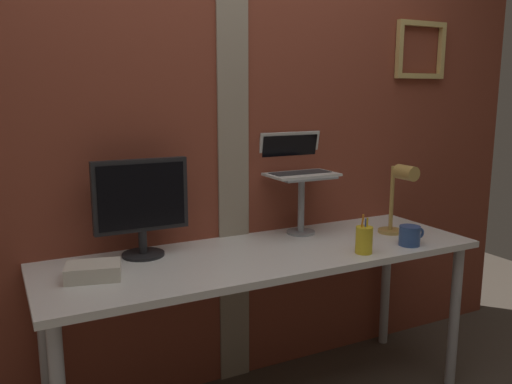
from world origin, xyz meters
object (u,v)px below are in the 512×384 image
Objects in this scene: laptop at (295,163)px; desk_lamp at (400,192)px; pen_cup at (364,240)px; coffee_mug at (410,236)px; monitor at (141,201)px.

laptop reaches higher than desk_lamp.
pen_cup is 1.33× the size of coffee_mug.
laptop reaches higher than pen_cup.
desk_lamp is at bearing 65.96° from coffee_mug.
pen_cup is at bearing -154.87° from desk_lamp.
laptop is 0.64m from coffee_mug.
monitor reaches higher than pen_cup.
monitor is at bearing -175.56° from laptop.
laptop is (0.79, 0.06, 0.11)m from monitor.
laptop reaches higher than monitor.
desk_lamp is 0.40m from pen_cup.
pen_cup is (0.07, -0.46, -0.28)m from laptop.
monitor reaches higher than coffee_mug.
desk_lamp is 1.97× the size of pen_cup.
coffee_mug is at bearing -53.91° from laptop.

